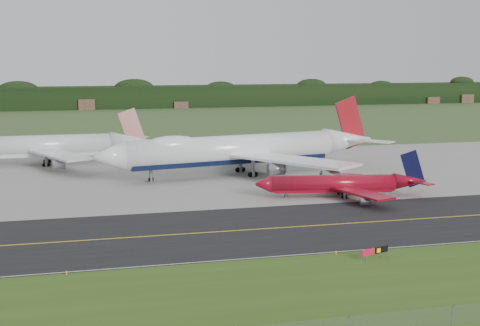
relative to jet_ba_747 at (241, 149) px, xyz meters
name	(u,v)px	position (x,y,z in m)	size (l,w,h in m)	color
ground	(270,222)	(-6.53, -47.24, -6.30)	(600.00, 600.00, 0.00)	#3A5327
grass_verge	(351,289)	(-6.53, -82.24, -6.29)	(400.00, 30.00, 0.01)	#345519
taxiway	(277,228)	(-6.53, -51.24, -6.29)	(400.00, 32.00, 0.02)	black
apron	(211,173)	(-6.53, 3.76, -6.29)	(400.00, 78.00, 0.01)	gray
taxiway_centreline	(277,228)	(-6.53, -51.24, -6.27)	(400.00, 0.40, 0.00)	yellow
taxiway_edge_line	(309,254)	(-6.53, -66.74, -6.27)	(400.00, 0.25, 0.00)	silver
perimeter_fence	(401,321)	(-6.53, -95.24, -5.20)	(320.00, 0.10, 320.00)	slate
horizon_treeline	(132,98)	(-6.53, 226.53, -0.83)	(700.00, 25.00, 12.00)	black
jet_ba_747	(241,149)	(0.00, 0.00, 0.00)	(73.40, 60.05, 18.51)	white
jet_red_737	(342,184)	(14.03, -30.02, -3.64)	(35.57, 28.65, 9.63)	maroon
jet_star_tail	(45,147)	(-46.78, 27.52, -1.36)	(55.97, 47.08, 14.83)	silver
taxiway_sign	(375,251)	(1.83, -71.21, -5.16)	(4.68, 1.67, 1.62)	slate
edge_marker_left	(66,273)	(-40.87, -67.74, -6.05)	(0.16, 0.16, 0.50)	yellow
edge_marker_center	(336,252)	(-2.66, -67.74, -6.05)	(0.16, 0.16, 0.50)	yellow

